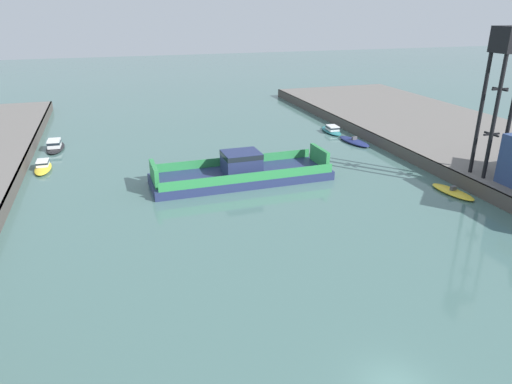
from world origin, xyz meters
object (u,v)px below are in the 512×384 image
Objects in this scene: moored_boat_near_left at (332,130)px; moored_boat_mid_right at (55,146)px; crane_tower at (505,66)px; moored_boat_near_right at (43,167)px; moored_boat_mid_left at (453,192)px; chain_ferry at (242,172)px; moored_boat_far_left at (354,141)px.

moored_boat_near_left is 45.13m from moored_boat_mid_right.
crane_tower is (50.73, -32.67, 13.73)m from moored_boat_mid_right.
moored_boat_near_left is 0.95× the size of moored_boat_mid_right.
moored_boat_near_right is 9.81m from moored_boat_mid_right.
crane_tower is (4.80, 0.72, 14.12)m from moored_boat_mid_left.
chain_ferry is 3.05× the size of moored_boat_far_left.
moored_boat_near_left is 46.28m from moored_boat_near_right.
moored_boat_near_left is (21.55, 18.70, -0.66)m from chain_ferry.
crane_tower is at bearing -21.67° from chain_ferry.
moored_boat_mid_left is 23.02m from moored_boat_far_left.
crane_tower is (5.26, -22.29, 14.07)m from moored_boat_far_left.
moored_boat_mid_right is (0.79, 9.77, 0.15)m from moored_boat_near_right.
moored_boat_far_left is (46.26, -0.60, -0.19)m from moored_boat_near_right.
moored_boat_near_left is 0.91× the size of moored_boat_far_left.
moored_boat_near_right is 52.34m from moored_boat_mid_left.
moored_boat_mid_right reaches higher than moored_boat_far_left.
moored_boat_near_right is at bearing 153.18° from moored_boat_mid_left.
moored_boat_mid_left is at bearing -36.02° from moored_boat_mid_right.
moored_boat_mid_right is at bearing 167.14° from moored_boat_far_left.
moored_boat_mid_right is at bearing 143.98° from moored_boat_mid_left.
moored_boat_far_left is at bearing -12.86° from moored_boat_mid_right.
moored_boat_mid_right reaches higher than moored_boat_near_left.
moored_boat_near_left reaches higher than moored_boat_mid_left.
moored_boat_near_right is 0.95× the size of moored_boat_mid_left.
chain_ferry is at bearing -26.44° from moored_boat_near_right.
moored_boat_near_right is 58.06m from crane_tower.
moored_boat_mid_left is at bearing -26.82° from moored_boat_near_right.
crane_tower is at bearing -79.06° from moored_boat_near_left.
chain_ferry reaches higher than moored_boat_far_left.
chain_ferry is 32.18m from crane_tower.
crane_tower is (27.26, -10.83, 13.23)m from chain_ferry.
moored_boat_far_left is at bearing 103.27° from crane_tower.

